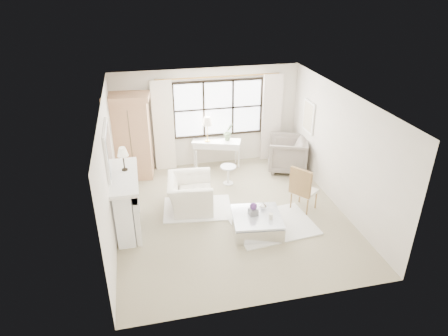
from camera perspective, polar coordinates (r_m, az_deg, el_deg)
The scene contains 32 objects.
floor at distance 9.09m, azimuth 0.99°, elevation -6.61°, with size 5.50×5.50×0.00m, color tan.
ceiling at distance 7.93m, azimuth 1.14°, elevation 9.90°, with size 5.50×5.50×0.00m, color white.
wall_back at distance 10.91m, azimuth -2.39°, elevation 7.19°, with size 5.00×5.00×0.00m, color silver.
wall_front at distance 6.16m, azimuth 7.21°, elevation -9.79°, with size 5.00×5.00×0.00m, color beige.
wall_left at distance 8.25m, azimuth -16.07°, elevation -0.62°, with size 5.50×5.50×0.00m, color white.
wall_right at distance 9.29m, azimuth 16.23°, elevation 2.51°, with size 5.50×5.50×0.00m, color beige.
window_pane at distance 10.87m, azimuth -0.82°, elevation 8.52°, with size 2.40×0.02×1.50m, color white.
window_frame at distance 10.86m, azimuth -0.81°, elevation 8.51°, with size 2.50×0.04×1.50m, color black, non-canonical shape.
curtain_rod at distance 10.57m, azimuth -0.78°, elevation 12.91°, with size 0.04×0.04×3.30m, color #A7783A.
curtain_left at distance 10.72m, azimuth -8.63°, elevation 5.89°, with size 0.55×0.10×2.47m, color white.
curtain_right at distance 11.30m, azimuth 6.79°, elevation 7.11°, with size 0.55×0.10×2.47m, color silver.
fireplace at distance 8.57m, azimuth -13.97°, elevation -4.65°, with size 0.58×1.66×1.26m.
mirror_frame at distance 8.04m, azimuth -16.29°, elevation 2.50°, with size 0.05×1.15×0.95m, color white.
mirror_glass at distance 8.04m, azimuth -16.08°, elevation 2.52°, with size 0.02×1.00×0.80m, color #B4B9C0.
art_frame at distance 10.61m, azimuth 12.00°, elevation 7.19°, with size 0.04×0.62×0.82m, color white.
art_canvas at distance 10.60m, azimuth 11.90°, elevation 7.19°, with size 0.01×0.52×0.72m, color beige.
mantel_lamp at distance 8.30m, azimuth -14.28°, elevation 2.12°, with size 0.22×0.22×0.51m.
armoire at distance 10.48m, azimuth -13.23°, elevation 4.42°, with size 1.20×0.83×2.24m.
console_table at distance 10.99m, azimuth -1.08°, elevation 2.01°, with size 1.38×0.84×0.80m.
console_lamp at distance 10.58m, azimuth -2.43°, elevation 6.60°, with size 0.28×0.28×0.69m.
orchid_plant at distance 10.80m, azimuth 0.63°, elevation 5.19°, with size 0.25×0.21×0.46m, color #5D754E.
side_table at distance 10.15m, azimuth 0.60°, elevation -0.63°, with size 0.40×0.40×0.51m.
rug_left at distance 9.28m, azimuth -3.79°, elevation -5.79°, with size 1.54×1.09×0.03m, color white.
rug_right at distance 8.78m, azimuth 7.03°, elevation -8.07°, with size 1.72×1.29×0.03m, color white.
club_armchair at distance 9.18m, azimuth -4.87°, elevation -3.64°, with size 1.14×1.00×0.74m, color white.
wingback_chair at distance 10.98m, azimuth 9.07°, elevation 1.98°, with size 0.99×1.02×0.92m, color gray.
french_chair at distance 9.29m, azimuth 11.25°, elevation -4.12°, with size 0.68×0.68×1.08m.
coffee_table at distance 8.49m, azimuth 4.65°, elevation -7.91°, with size 1.12×1.12×0.38m.
planter_box at distance 8.37m, azimuth 4.19°, elevation -6.27°, with size 0.17×0.17×0.13m, color slate.
planter_flowers at distance 8.30m, azimuth 4.22°, elevation -5.45°, with size 0.15×0.15×0.15m, color #552C6F.
pillar_candle at distance 8.28m, azimuth 6.70°, elevation -6.86°, with size 0.09×0.09×0.12m, color beige.
coffee_vase at distance 8.57m, azimuth 5.62°, elevation -5.39°, with size 0.15×0.15×0.16m, color silver.
Camera 1 is at (-1.83, -7.37, 5.00)m, focal length 32.00 mm.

